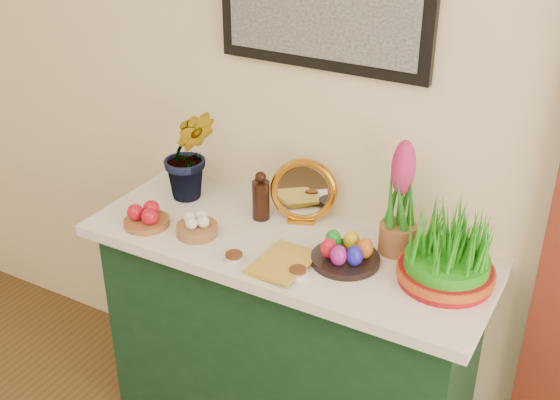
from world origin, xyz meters
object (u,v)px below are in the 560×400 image
object	(u,v)px
sideboard	(287,348)
wheatgrass_sabzeh	(448,252)
mirror	(304,192)
hyacinth_green	(189,139)
book	(261,255)

from	to	relation	value
sideboard	wheatgrass_sabzeh	xyz separation A→B (m)	(0.54, 0.03, 0.57)
sideboard	mirror	xyz separation A→B (m)	(-0.02, 0.15, 0.58)
hyacinth_green	sideboard	bearing A→B (deg)	-48.12
wheatgrass_sabzeh	hyacinth_green	bearing A→B (deg)	175.52
hyacinth_green	mirror	distance (m)	0.47
book	wheatgrass_sabzeh	xyz separation A→B (m)	(0.56, 0.17, 0.09)
book	mirror	bearing A→B (deg)	92.24
mirror	book	distance (m)	0.31
sideboard	hyacinth_green	bearing A→B (deg)	167.32
book	wheatgrass_sabzeh	size ratio (longest dim) A/B	0.72
sideboard	book	xyz separation A→B (m)	(-0.02, -0.14, 0.48)
sideboard	hyacinth_green	xyz separation A→B (m)	(-0.47, 0.11, 0.70)
hyacinth_green	book	size ratio (longest dim) A/B	2.18
sideboard	hyacinth_green	distance (m)	0.85
book	wheatgrass_sabzeh	bearing A→B (deg)	18.82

